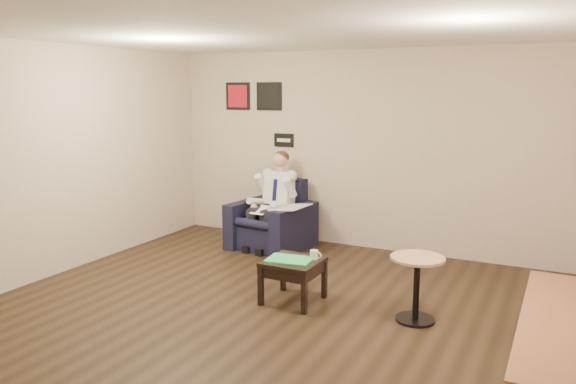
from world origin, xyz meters
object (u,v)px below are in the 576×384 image
at_px(side_table, 293,281).
at_px(coffee_mug, 314,255).
at_px(banquette, 561,295).
at_px(armchair, 271,215).
at_px(green_folder, 290,259).
at_px(smartphone, 304,256).
at_px(seated_man, 266,204).
at_px(cafe_table, 416,289).

height_order(side_table, coffee_mug, coffee_mug).
bearing_deg(coffee_mug, banquette, -11.31).
height_order(armchair, green_folder, armchair).
height_order(armchair, smartphone, armchair).
relative_size(side_table, smartphone, 3.93).
height_order(side_table, green_folder, green_folder).
bearing_deg(armchair, seated_man, -90.00).
bearing_deg(coffee_mug, armchair, 130.68).
bearing_deg(coffee_mug, green_folder, -146.89).
relative_size(seated_man, banquette, 0.53).
xyz_separation_m(coffee_mug, banquette, (2.38, -0.48, 0.12)).
xyz_separation_m(armchair, coffee_mug, (1.41, -1.64, 0.03)).
relative_size(side_table, cafe_table, 0.87).
bearing_deg(banquette, seated_man, 152.38).
height_order(green_folder, coffee_mug, coffee_mug).
bearing_deg(side_table, seated_man, 127.07).
relative_size(smartphone, cafe_table, 0.22).
distance_m(armchair, banquette, 4.34).
height_order(coffee_mug, banquette, banquette).
height_order(seated_man, coffee_mug, seated_man).
xyz_separation_m(green_folder, banquette, (2.60, -0.33, 0.16)).
relative_size(green_folder, coffee_mug, 4.74).
bearing_deg(banquette, smartphone, 168.34).
distance_m(coffee_mug, cafe_table, 1.13).
xyz_separation_m(smartphone, banquette, (2.51, -0.52, 0.16)).
relative_size(side_table, banquette, 0.23).
bearing_deg(cafe_table, banquette, -19.19).
height_order(armchair, banquette, banquette).
xyz_separation_m(coffee_mug, cafe_table, (1.12, -0.04, -0.19)).
bearing_deg(armchair, side_table, -48.09).
bearing_deg(smartphone, side_table, -97.35).
bearing_deg(cafe_table, green_folder, -175.44).
distance_m(banquette, cafe_table, 1.37).
xyz_separation_m(armchair, seated_man, (-0.02, -0.12, 0.18)).
bearing_deg(armchair, cafe_table, -26.36).
height_order(green_folder, smartphone, green_folder).
bearing_deg(seated_man, side_table, -45.74).
height_order(banquette, cafe_table, banquette).
relative_size(seated_man, side_table, 2.32).
bearing_deg(green_folder, side_table, 33.11).
bearing_deg(side_table, cafe_table, 3.77).
bearing_deg(armchair, smartphone, -44.20).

